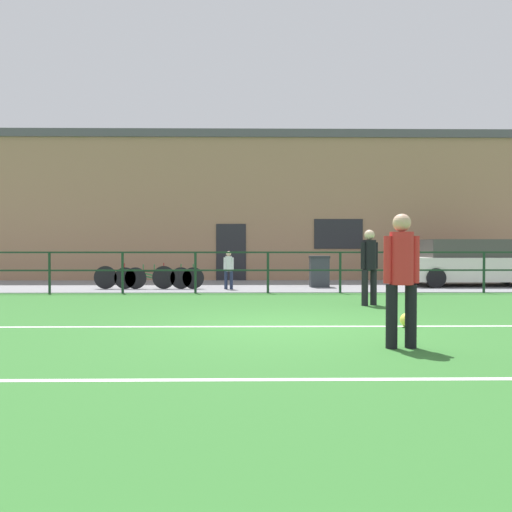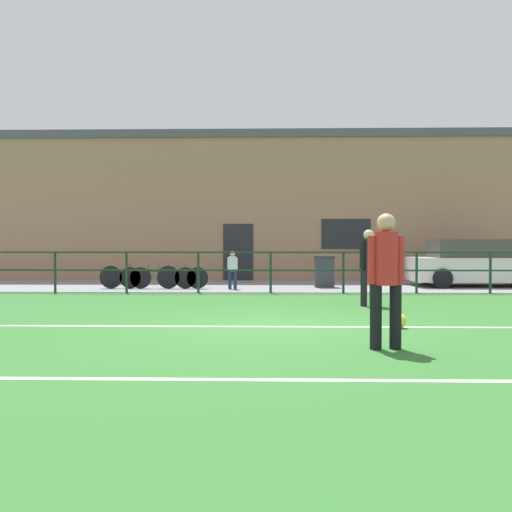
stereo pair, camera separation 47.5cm
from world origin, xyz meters
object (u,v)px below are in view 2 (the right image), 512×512
Objects in this scene: soccer_ball_match at (399,321)px; bicycle_parked_0 at (139,277)px; parked_car_red at (479,264)px; bicycle_parked_1 at (158,277)px; spectator_child at (233,268)px; player_striker at (386,272)px; trash_bin_0 at (324,271)px; bicycle_parked_2 at (169,277)px; player_goalkeeper at (368,263)px.

bicycle_parked_0 is at bearing 129.49° from soccer_ball_match.
bicycle_parked_1 is (-9.99, -1.14, -0.37)m from parked_car_red.
spectator_child reaches higher than bicycle_parked_0.
player_striker is 10.23m from bicycle_parked_1.
player_striker is at bearing -59.11° from bicycle_parked_0.
player_striker is 11.38m from parked_car_red.
trash_bin_0 is (2.79, 0.79, -0.15)m from spectator_child.
bicycle_parked_2 is at bearing -173.25° from parked_car_red.
player_striker is 1.80× the size of trash_bin_0.
bicycle_parked_0 is 0.55m from bicycle_parked_1.
soccer_ball_match is at bearing 127.66° from spectator_child.
player_goalkeeper is 5.19m from spectator_child.
soccer_ball_match is 9.40m from bicycle_parked_0.
player_striker is at bearing -61.75° from bicycle_parked_1.
player_goalkeeper is at bearing -84.57° from trash_bin_0.
trash_bin_0 is (0.22, 9.65, -0.48)m from player_striker.
bicycle_parked_0 is (-5.98, 7.26, 0.26)m from soccer_ball_match.
soccer_ball_match is (0.60, 1.74, -0.87)m from player_striker.
bicycle_parked_1 is 0.98× the size of bicycle_parked_2.
bicycle_parked_0 is at bearing -62.61° from player_goalkeeper.
spectator_child is 0.48× the size of bicycle_parked_2.
bicycle_parked_2 is (0.88, 0.00, -0.02)m from bicycle_parked_0.
bicycle_parked_2 is (-5.09, 7.26, 0.24)m from soccer_ball_match.
parked_car_red is 1.85× the size of bicycle_parked_2.
bicycle_parked_1 is at bearing 126.81° from soccer_ball_match.
soccer_ball_match is 0.21× the size of spectator_child.
spectator_child is 2.91m from trash_bin_0.
spectator_child is at bearing 114.00° from soccer_ball_match.
trash_bin_0 is (-0.46, 4.83, -0.44)m from player_goalkeeper.
player_striker is (-0.68, -4.82, 0.04)m from player_goalkeeper.
parked_car_red is at bearing 57.18° from player_striker.
bicycle_parked_1 is (-5.43, 7.26, 0.24)m from soccer_ball_match.
player_striker is at bearing -116.99° from parked_car_red.
spectator_child is (-3.17, 7.12, 0.54)m from soccer_ball_match.
player_goalkeeper reaches higher than soccer_ball_match.
bicycle_parked_0 is 1.05× the size of bicycle_parked_1.
bicycle_parked_0 is 0.88m from bicycle_parked_2.
bicycle_parked_2 is at bearing 110.74° from player_striker.
bicycle_parked_1 is at bearing -173.48° from parked_car_red.
trash_bin_0 is (5.05, 0.66, 0.15)m from bicycle_parked_1.
bicycle_parked_0 is 5.64m from trash_bin_0.
bicycle_parked_1 is at bearing -65.19° from player_goalkeeper.
spectator_child is at bearing -170.64° from parked_car_red.
parked_car_red is at bearing 61.49° from soccer_ball_match.
spectator_child is 0.49× the size of bicycle_parked_1.
spectator_child is at bearing -2.71° from bicycle_parked_0.
soccer_ball_match is 0.24× the size of trash_bin_0.
bicycle_parked_0 is 2.49× the size of trash_bin_0.
player_goalkeeper reaches higher than spectator_child.
soccer_ball_match is 0.10× the size of bicycle_parked_2.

